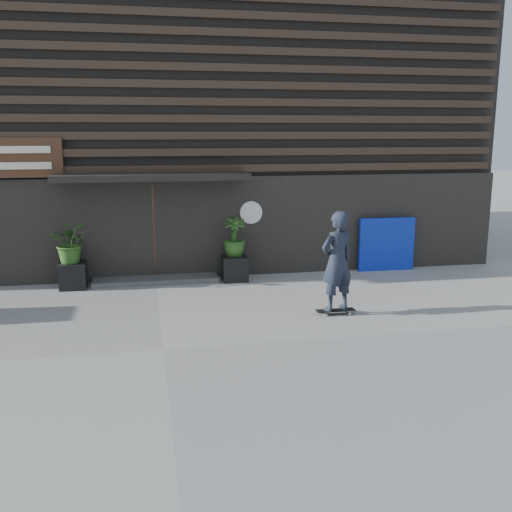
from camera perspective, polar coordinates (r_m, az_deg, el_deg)
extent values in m
plane|color=gray|center=(10.07, -8.98, -8.99)|extent=(80.00, 80.00, 0.00)
cube|color=#454543|center=(14.45, -9.69, -2.27)|extent=(3.00, 0.80, 0.12)
cube|color=black|center=(14.29, -17.34, -1.82)|extent=(0.60, 0.60, 0.60)
imported|color=#2D591E|center=(14.13, -17.54, 1.26)|extent=(0.86, 0.75, 0.96)
cube|color=black|center=(14.35, -2.10, -1.21)|extent=(0.60, 0.60, 0.60)
imported|color=#2D591E|center=(14.19, -2.12, 1.86)|extent=(0.54, 0.54, 0.96)
cube|color=#0D22AC|center=(15.68, 12.55, 1.12)|extent=(1.48, 0.16, 1.39)
cube|color=black|center=(19.41, -10.54, 13.07)|extent=(18.00, 10.00, 8.00)
cube|color=black|center=(14.54, -9.89, 2.61)|extent=(18.00, 0.12, 2.50)
cube|color=#38281E|center=(14.32, -10.09, 8.31)|extent=(17.60, 0.08, 0.18)
cube|color=#38281E|center=(14.30, -10.15, 9.87)|extent=(17.60, 0.08, 0.18)
cube|color=#38281E|center=(14.29, -10.21, 11.44)|extent=(17.60, 0.08, 0.18)
cube|color=#38281E|center=(14.29, -10.27, 13.02)|extent=(17.60, 0.08, 0.18)
cube|color=#38281E|center=(14.30, -10.33, 14.59)|extent=(17.60, 0.08, 0.18)
cube|color=#38281E|center=(14.33, -10.39, 16.15)|extent=(17.60, 0.08, 0.18)
cube|color=#38281E|center=(14.36, -10.45, 17.71)|extent=(17.60, 0.08, 0.18)
cube|color=#38281E|center=(14.41, -10.52, 19.26)|extent=(17.60, 0.08, 0.18)
cube|color=#38281E|center=(14.46, -10.58, 20.80)|extent=(17.60, 0.08, 0.18)
cube|color=#38281E|center=(14.53, -10.64, 22.33)|extent=(17.60, 0.08, 0.18)
cube|color=black|center=(13.95, -10.04, 7.59)|extent=(4.50, 1.00, 0.15)
cube|color=black|center=(14.71, -9.89, 2.33)|extent=(2.40, 0.30, 2.30)
cube|color=#38281E|center=(14.53, -9.87, 2.21)|extent=(0.06, 0.10, 2.30)
cube|color=#472B19|center=(14.52, -23.00, 8.78)|extent=(2.40, 0.10, 0.90)
cube|color=beige|center=(14.45, -23.12, 9.48)|extent=(1.90, 0.02, 0.16)
cube|color=beige|center=(14.46, -23.00, 8.06)|extent=(1.90, 0.02, 0.16)
cylinder|color=white|center=(14.64, -0.48, 4.24)|extent=(0.56, 0.03, 0.56)
cube|color=black|center=(11.86, 7.74, -5.25)|extent=(0.78, 0.20, 0.02)
cylinder|color=#BCBBB6|center=(11.71, 6.68, -5.74)|extent=(0.06, 0.03, 0.06)
cylinder|color=#A2A19D|center=(11.89, 6.39, -5.45)|extent=(0.06, 0.03, 0.06)
cylinder|color=#ADADA8|center=(11.87, 9.08, -5.56)|extent=(0.06, 0.03, 0.06)
cylinder|color=#A2A29E|center=(12.05, 8.76, -5.28)|extent=(0.06, 0.03, 0.06)
imported|color=black|center=(11.61, 7.88, -0.51)|extent=(0.84, 0.69, 1.99)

